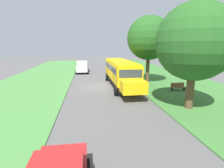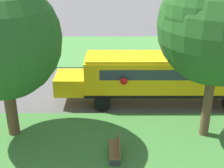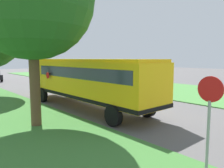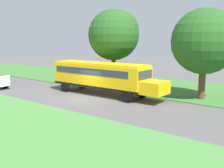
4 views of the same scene
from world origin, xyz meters
The scene contains 9 objects.
ground_plane centered at (0.00, 0.00, 0.00)m, with size 120.00×120.00×0.00m, color #565454.
grass_verge centered at (-10.00, 0.00, 0.04)m, with size 12.00×80.00×0.08m, color #3D7533.
grass_far_side centered at (9.00, 0.00, 0.04)m, with size 10.00×80.00×0.07m, color #47843D.
school_bus centered at (-2.29, 0.27, 1.92)m, with size 2.85×12.42×3.16m.
pickup_truck centered at (2.70, -12.53, 1.07)m, with size 2.28×5.40×2.10m.
oak_tree_beside_bus centered at (-6.38, -1.15, 6.08)m, with size 5.66×5.66×8.77m.
oak_tree_roadside_mid centered at (-6.27, 8.81, 5.29)m, with size 5.79×5.79×8.12m.
stop_sign centered at (-4.60, -8.67, 1.74)m, with size 0.08×0.68×2.74m.
park_bench centered at (-8.20, 3.38, 0.47)m, with size 1.61×0.53×0.92m.
Camera 1 is at (1.79, 21.09, 4.92)m, focal length 28.00 mm.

